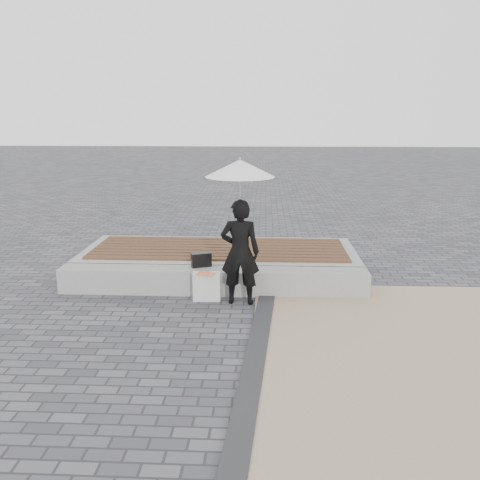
# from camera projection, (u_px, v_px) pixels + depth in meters

# --- Properties ---
(ground) EXTENTS (80.00, 80.00, 0.00)m
(ground) POSITION_uv_depth(u_px,v_px,m) (201.00, 333.00, 6.75)
(ground) COLOR #535359
(ground) RESTS_ON ground
(terrazzo_zone) EXTENTS (5.00, 5.00, 0.02)m
(terrazzo_zone) POSITION_uv_depth(u_px,v_px,m) (460.00, 355.00, 6.11)
(terrazzo_zone) COLOR tan
(terrazzo_zone) RESTS_ON ground
(edging_band) EXTENTS (0.61, 5.20, 0.04)m
(edging_band) POSITION_uv_depth(u_px,v_px,m) (257.00, 350.00, 6.22)
(edging_band) COLOR #2C2C2E
(edging_band) RESTS_ON ground
(seating_ledge) EXTENTS (5.00, 0.45, 0.40)m
(seating_ledge) POSITION_uv_depth(u_px,v_px,m) (213.00, 280.00, 8.25)
(seating_ledge) COLOR #9D9C98
(seating_ledge) RESTS_ON ground
(timber_platform) EXTENTS (5.00, 2.00, 0.40)m
(timber_platform) POSITION_uv_depth(u_px,v_px,m) (219.00, 260.00, 9.41)
(timber_platform) COLOR gray
(timber_platform) RESTS_ON ground
(timber_decking) EXTENTS (4.60, 1.60, 0.04)m
(timber_decking) POSITION_uv_depth(u_px,v_px,m) (219.00, 248.00, 9.36)
(timber_decking) COLOR brown
(timber_decking) RESTS_ON timber_platform
(woman) EXTENTS (0.61, 0.41, 1.62)m
(woman) POSITION_uv_depth(u_px,v_px,m) (240.00, 252.00, 7.64)
(woman) COLOR black
(woman) RESTS_ON ground
(parasol) EXTENTS (1.02, 1.02, 1.30)m
(parasol) POSITION_uv_depth(u_px,v_px,m) (240.00, 168.00, 7.33)
(parasol) COLOR #B7B7BD
(parasol) RESTS_ON ground
(handbag) EXTENTS (0.35, 0.23, 0.23)m
(handbag) POSITION_uv_depth(u_px,v_px,m) (201.00, 260.00, 8.29)
(handbag) COLOR black
(handbag) RESTS_ON seating_ledge
(canvas_tote) EXTENTS (0.43, 0.19, 0.44)m
(canvas_tote) POSITION_uv_depth(u_px,v_px,m) (207.00, 286.00, 7.90)
(canvas_tote) COLOR beige
(canvas_tote) RESTS_ON ground
(magazine) EXTENTS (0.31, 0.25, 0.01)m
(magazine) POSITION_uv_depth(u_px,v_px,m) (206.00, 274.00, 7.79)
(magazine) COLOR #E52144
(magazine) RESTS_ON canvas_tote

